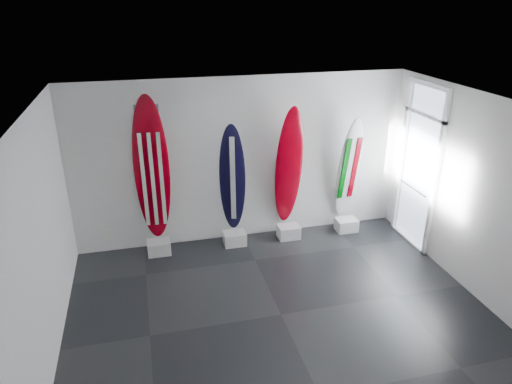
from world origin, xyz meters
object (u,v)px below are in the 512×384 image
object	(u,v)px
surfboard_italy	(349,168)
surfboard_navy	(232,179)
surfboard_usa	(152,170)
surfboard_swiss	(289,167)

from	to	relation	value
surfboard_italy	surfboard_navy	bearing A→B (deg)	172.16
surfboard_navy	surfboard_italy	xyz separation A→B (m)	(2.21, 0.00, -0.00)
surfboard_usa	surfboard_italy	xyz separation A→B (m)	(3.58, 0.00, -0.29)
surfboard_usa	surfboard_navy	size ratio (longest dim) A/B	1.28
surfboard_swiss	surfboard_italy	distance (m)	1.18
surfboard_usa	surfboard_navy	bearing A→B (deg)	3.85
surfboard_navy	surfboard_italy	size ratio (longest dim) A/B	0.99
surfboard_usa	surfboard_italy	distance (m)	3.59
surfboard_navy	surfboard_italy	world-z (taller)	surfboard_navy
surfboard_italy	surfboard_usa	bearing A→B (deg)	172.16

